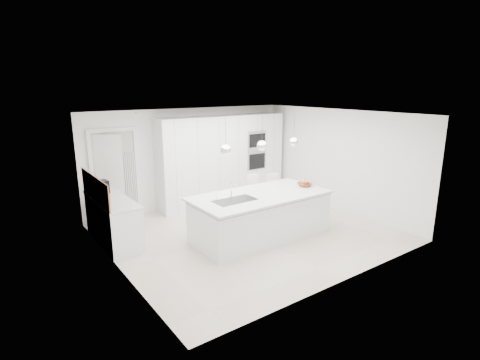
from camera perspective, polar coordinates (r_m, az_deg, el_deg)
floor at (r=8.03m, az=1.26°, el=-8.06°), size 5.50×5.50×0.00m
wall_back at (r=9.72m, az=-7.58°, el=3.44°), size 5.50×0.00×5.50m
wall_left at (r=6.44m, az=-18.71°, el=-2.71°), size 0.00×5.00×5.00m
ceiling at (r=7.45m, az=1.36°, el=10.03°), size 5.50×5.50×0.00m
tall_cabinets at (r=9.88m, az=-2.64°, el=3.13°), size 3.60×0.60×2.30m
oven_stack at (r=10.11m, az=2.61°, el=4.54°), size 0.62×0.04×1.05m
doorway_frame at (r=9.01m, az=-18.43°, el=0.52°), size 1.11×0.08×2.13m
hallway_door at (r=8.90m, az=-19.85°, el=0.11°), size 0.76×0.38×2.00m
radiator at (r=9.13m, az=-16.42°, el=-0.28°), size 0.32×0.04×1.40m
left_base_cabinets at (r=7.87m, az=-18.76°, el=-5.97°), size 0.60×1.80×0.86m
left_worktop at (r=7.73m, az=-19.03°, el=-2.83°), size 0.62×1.82×0.04m
oak_backsplash at (r=7.59m, az=-21.26°, el=-1.22°), size 0.02×1.80×0.50m
island_base at (r=7.71m, az=3.21°, el=-5.62°), size 2.80×1.20×0.86m
island_worktop at (r=7.61m, az=3.02°, el=-2.32°), size 2.84×1.40×0.04m
island_sink at (r=7.22m, az=-0.79°, el=-3.72°), size 0.84×0.44×0.18m
island_tap at (r=7.34m, az=-1.36°, el=-1.55°), size 0.02×0.02×0.30m
pendant_left at (r=6.85m, az=-2.19°, el=4.61°), size 0.20×0.20×0.20m
pendant_mid at (r=7.35m, az=3.37°, el=5.24°), size 0.20×0.20×0.20m
pendant_right at (r=7.90m, az=8.20°, el=5.75°), size 0.20×0.20×0.20m
fruit_bowl at (r=8.31m, az=9.83°, el=-0.67°), size 0.35×0.35×0.08m
espresso_machine at (r=8.18m, az=-20.04°, el=-0.92°), size 0.17×0.25×0.26m
bar_stool_left at (r=8.67m, az=2.43°, el=-2.72°), size 0.38×0.51×1.04m
bar_stool_right at (r=9.02m, az=5.48°, el=-2.27°), size 0.42×0.52×0.99m
apple_a at (r=8.24m, az=9.86°, el=-0.57°), size 0.08×0.08×0.08m
apple_b at (r=8.29m, az=9.88°, el=-0.53°), size 0.07×0.07×0.07m
apple_c at (r=8.32m, az=10.28°, el=-0.50°), size 0.07×0.07×0.07m
banana_bunch at (r=8.31m, az=9.76°, el=-0.16°), size 0.22×0.16×0.20m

